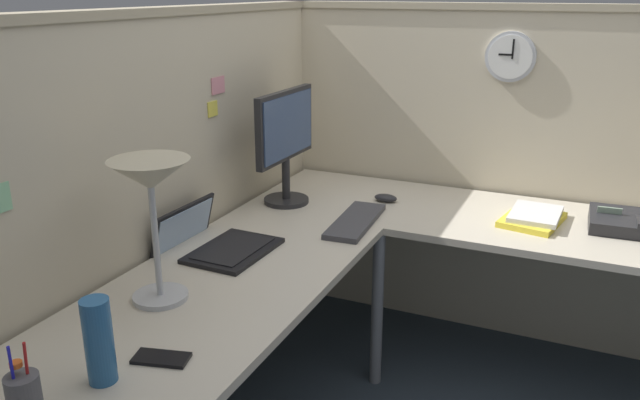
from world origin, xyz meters
The scene contains 16 objects.
cubicle_wall_back centered at (-0.36, 0.87, 0.79)m, with size 2.57×0.12×1.58m.
cubicle_wall_right centered at (0.87, -0.27, 0.79)m, with size 0.12×2.37×1.58m.
desk centered at (-0.15, -0.05, 0.63)m, with size 2.35×2.15×0.73m.
monitor centered at (0.27, 0.64, 1.02)m, with size 0.46×0.20×0.50m.
laptop centered at (-0.31, 0.65, 0.75)m, with size 0.35×0.39×0.22m.
keyboard centered at (0.15, 0.26, 0.74)m, with size 0.43×0.14×0.02m, color #38383D.
computer_mouse centered at (0.46, 0.24, 0.75)m, with size 0.06×0.10×0.03m, color #232326.
desk_lamp_dome centered at (-0.72, 0.57, 1.09)m, with size 0.24×0.24×0.44m.
pen_cup centered at (-1.30, 0.50, 0.78)m, with size 0.08×0.08×0.18m.
cell_phone centered at (-0.99, 0.36, 0.73)m, with size 0.07×0.14×0.01m, color black.
thermos_flask centered at (-1.12, 0.43, 0.84)m, with size 0.07×0.07×0.22m, color #26598C.
office_phone centered at (0.49, -0.72, 0.77)m, with size 0.20×0.22×0.11m.
book_stack centered at (0.46, -0.40, 0.75)m, with size 0.31×0.26×0.04m.
wall_clock centered at (0.82, -0.20, 1.35)m, with size 0.04×0.22×0.22m.
pinned_note_leftmost centered at (0.04, 0.82, 1.27)m, with size 0.09×0.00×0.07m, color pink.
pinned_note_middle centered at (-0.01, 0.82, 1.19)m, with size 0.07×0.00×0.06m, color #EAD84C.
Camera 1 is at (-2.13, -0.60, 1.64)m, focal length 35.66 mm.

